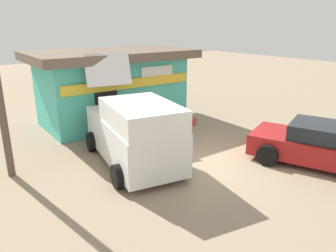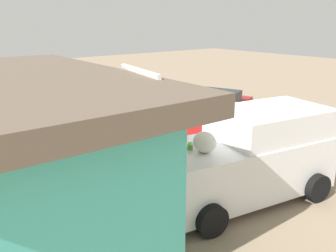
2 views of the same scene
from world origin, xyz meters
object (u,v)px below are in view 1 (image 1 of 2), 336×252
object	(u,v)px
vendor_standing	(143,113)
paint_bucket	(193,121)
delivery_van	(134,132)
customer_bending	(108,118)
storefront_bar	(113,85)
unloaded_banana_pile	(109,131)
parked_sedan	(326,146)

from	to	relation	value
vendor_standing	paint_bucket	world-z (taller)	vendor_standing
delivery_van	customer_bending	distance (m)	2.09
storefront_bar	vendor_standing	bearing A→B (deg)	-92.63
customer_bending	paint_bucket	bearing A→B (deg)	-3.09
storefront_bar	unloaded_banana_pile	size ratio (longest dim) A/B	8.81
vendor_standing	paint_bucket	xyz separation A→B (m)	(2.51, 0.04, -0.80)
delivery_van	unloaded_banana_pile	world-z (taller)	delivery_van
customer_bending	parked_sedan	bearing A→B (deg)	-52.32
delivery_van	storefront_bar	bearing A→B (deg)	69.93
delivery_van	unloaded_banana_pile	xyz separation A→B (m)	(0.52, 2.72, -0.83)
storefront_bar	paint_bucket	xyz separation A→B (m)	(2.39, -2.55, -1.44)
storefront_bar	vendor_standing	size ratio (longest dim) A/B	4.00
parked_sedan	unloaded_banana_pile	xyz separation A→B (m)	(-4.03, 6.33, -0.42)
storefront_bar	delivery_van	distance (m)	4.74
paint_bucket	vendor_standing	bearing A→B (deg)	-179.19
vendor_standing	unloaded_banana_pile	distance (m)	1.53
parked_sedan	customer_bending	world-z (taller)	customer_bending
parked_sedan	unloaded_banana_pile	size ratio (longest dim) A/B	6.17
storefront_bar	delivery_van	size ratio (longest dim) A/B	1.38
vendor_standing	unloaded_banana_pile	world-z (taller)	vendor_standing
unloaded_banana_pile	delivery_van	bearing A→B (deg)	-100.71
storefront_bar	paint_bucket	world-z (taller)	storefront_bar
parked_sedan	unloaded_banana_pile	distance (m)	7.51
parked_sedan	customer_bending	xyz separation A→B (m)	(-4.39, 5.68, 0.32)
storefront_bar	vendor_standing	xyz separation A→B (m)	(-0.12, -2.58, -0.64)
storefront_bar	unloaded_banana_pile	world-z (taller)	storefront_bar
storefront_bar	customer_bending	distance (m)	2.83
parked_sedan	customer_bending	bearing A→B (deg)	127.68
delivery_van	vendor_standing	world-z (taller)	delivery_van
storefront_bar	parked_sedan	size ratio (longest dim) A/B	1.43
vendor_standing	unloaded_banana_pile	bearing A→B (deg)	137.95
parked_sedan	paint_bucket	xyz separation A→B (m)	(-0.55, 5.48, -0.46)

